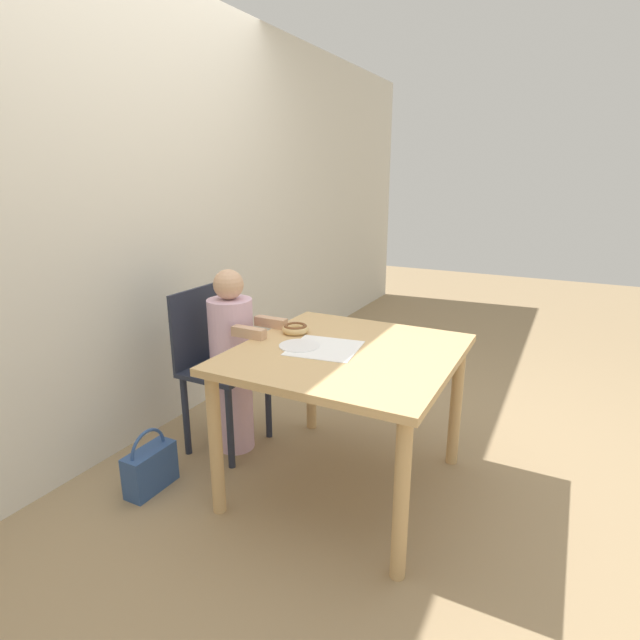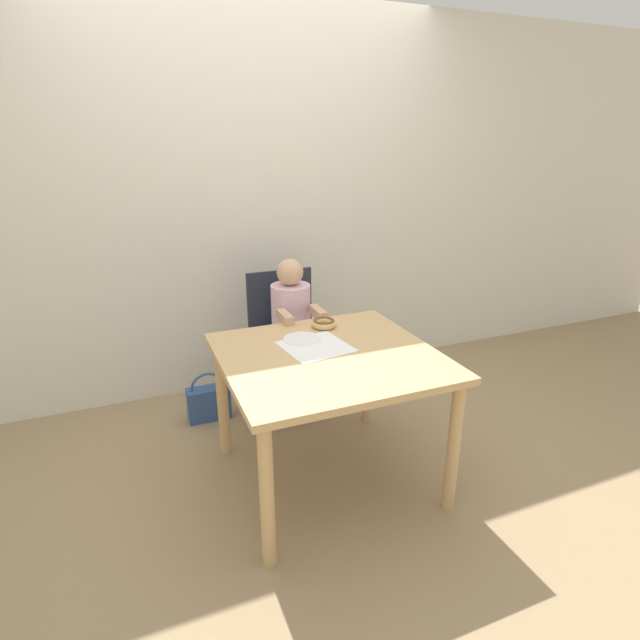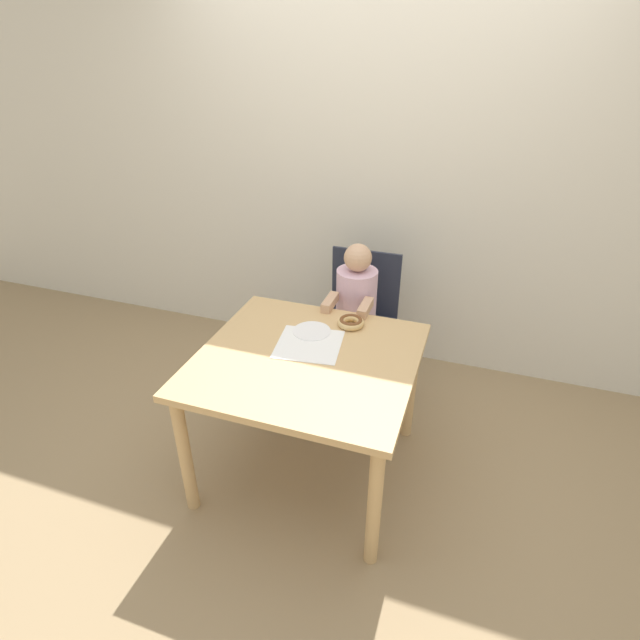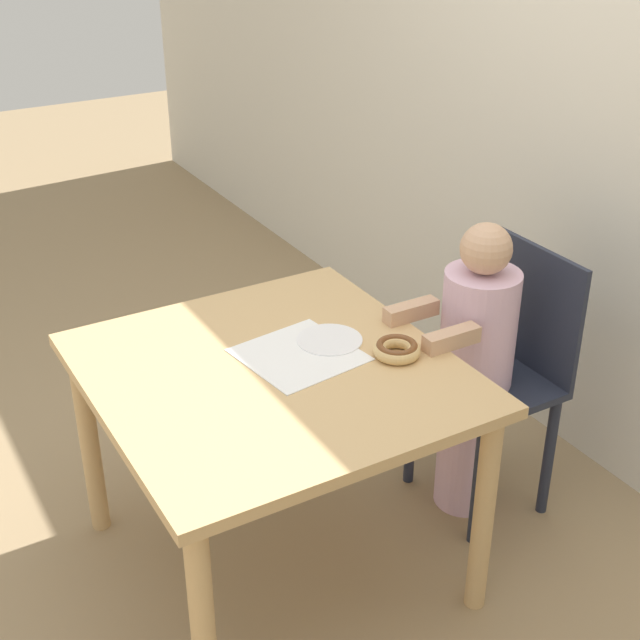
{
  "view_description": "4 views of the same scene",
  "coord_description": "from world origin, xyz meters",
  "px_view_note": "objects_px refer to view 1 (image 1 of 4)",
  "views": [
    {
      "loc": [
        -1.97,
        -0.88,
        1.48
      ],
      "look_at": [
        0.01,
        0.15,
        0.83
      ],
      "focal_mm": 28.0,
      "sensor_mm": 36.0,
      "label": 1
    },
    {
      "loc": [
        -0.86,
        -2.0,
        1.67
      ],
      "look_at": [
        0.01,
        0.15,
        0.83
      ],
      "focal_mm": 28.0,
      "sensor_mm": 36.0,
      "label": 2
    },
    {
      "loc": [
        0.69,
        -1.81,
        2.01
      ],
      "look_at": [
        0.01,
        0.15,
        0.83
      ],
      "focal_mm": 28.0,
      "sensor_mm": 36.0,
      "label": 3
    },
    {
      "loc": [
        1.9,
        -0.95,
        1.98
      ],
      "look_at": [
        0.01,
        0.15,
        0.83
      ],
      "focal_mm": 50.0,
      "sensor_mm": 36.0,
      "label": 4
    }
  ],
  "objects_px": {
    "chair": "(217,364)",
    "donut": "(295,328)",
    "handbag": "(150,467)",
    "child_figure": "(233,362)"
  },
  "relations": [
    {
      "from": "chair",
      "to": "handbag",
      "type": "distance_m",
      "value": 0.63
    },
    {
      "from": "donut",
      "to": "handbag",
      "type": "relative_size",
      "value": 0.43
    },
    {
      "from": "chair",
      "to": "child_figure",
      "type": "relative_size",
      "value": 0.88
    },
    {
      "from": "donut",
      "to": "handbag",
      "type": "distance_m",
      "value": 0.98
    },
    {
      "from": "child_figure",
      "to": "donut",
      "type": "bearing_deg",
      "value": -79.19
    },
    {
      "from": "child_figure",
      "to": "handbag",
      "type": "height_order",
      "value": "child_figure"
    },
    {
      "from": "chair",
      "to": "donut",
      "type": "xyz_separation_m",
      "value": [
        0.07,
        -0.46,
        0.25
      ]
    },
    {
      "from": "handbag",
      "to": "donut",
      "type": "bearing_deg",
      "value": -40.07
    },
    {
      "from": "donut",
      "to": "chair",
      "type": "bearing_deg",
      "value": 98.33
    },
    {
      "from": "child_figure",
      "to": "donut",
      "type": "distance_m",
      "value": 0.42
    }
  ]
}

